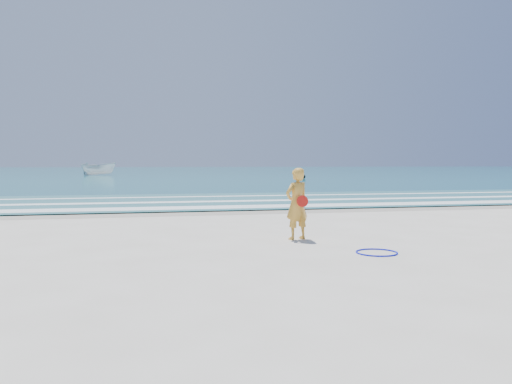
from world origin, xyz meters
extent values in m
plane|color=silver|center=(0.00, 0.00, 0.00)|extent=(400.00, 400.00, 0.00)
cube|color=#B2A893|center=(0.00, 9.00, 0.00)|extent=(400.00, 2.40, 0.00)
cube|color=#19727F|center=(0.00, 105.00, 0.02)|extent=(400.00, 190.00, 0.04)
cube|color=#59B7AD|center=(0.00, 14.00, 0.04)|extent=(400.00, 10.00, 0.01)
cube|color=white|center=(0.00, 10.30, 0.05)|extent=(400.00, 1.40, 0.01)
cube|color=white|center=(0.00, 13.20, 0.05)|extent=(400.00, 0.90, 0.01)
cube|color=white|center=(0.00, 16.50, 0.05)|extent=(400.00, 0.60, 0.01)
torus|color=#0C16D9|center=(1.76, 0.14, 0.01)|extent=(1.04, 1.04, 0.03)
imported|color=silver|center=(-9.04, 63.04, 0.95)|extent=(4.98, 2.61, 1.83)
sphere|color=black|center=(14.04, 42.92, 0.27)|extent=(0.45, 0.45, 0.45)
imported|color=gold|center=(0.74, 2.17, 0.83)|extent=(0.71, 0.59, 1.65)
cylinder|color=red|center=(0.82, 1.99, 0.90)|extent=(0.27, 0.08, 0.27)
camera|label=1|loc=(-2.63, -8.80, 1.77)|focal=35.00mm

